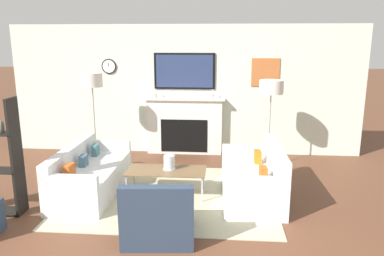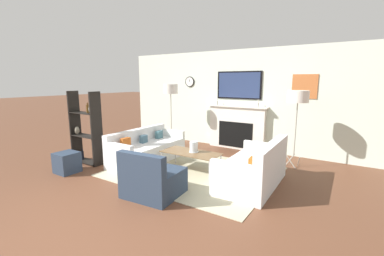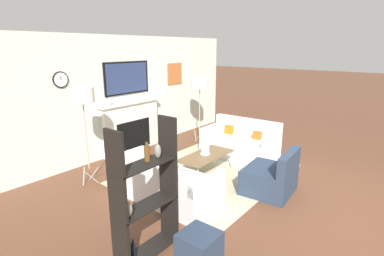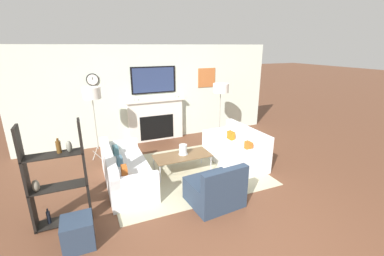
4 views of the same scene
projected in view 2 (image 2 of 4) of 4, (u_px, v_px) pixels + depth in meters
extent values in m
plane|color=brown|center=(100.00, 223.00, 3.43)|extent=(60.00, 60.00, 0.00)
cube|color=silver|center=(239.00, 100.00, 7.06)|extent=(7.38, 0.07, 2.70)
cube|color=silver|center=(237.00, 128.00, 7.11)|extent=(1.58, 0.16, 1.16)
cube|color=black|center=(235.00, 135.00, 7.07)|extent=(0.98, 0.01, 0.70)
cube|color=silver|center=(237.00, 106.00, 6.98)|extent=(1.70, 0.22, 0.04)
cylinder|color=#B2AD9E|center=(217.00, 103.00, 7.26)|extent=(0.04, 0.04, 0.10)
cylinder|color=white|center=(217.00, 100.00, 7.24)|extent=(0.03, 0.03, 0.09)
cylinder|color=#B2AD9E|center=(258.00, 105.00, 6.63)|extent=(0.04, 0.04, 0.10)
cylinder|color=white|center=(258.00, 101.00, 6.61)|extent=(0.03, 0.03, 0.09)
cube|color=black|center=(239.00, 85.00, 6.95)|extent=(1.26, 0.04, 0.74)
cube|color=navy|center=(239.00, 85.00, 6.93)|extent=(1.18, 0.01, 0.67)
cylinder|color=black|center=(190.00, 82.00, 7.78)|extent=(0.31, 0.02, 0.31)
cylinder|color=silver|center=(189.00, 82.00, 7.77)|extent=(0.27, 0.00, 0.27)
cube|color=black|center=(189.00, 81.00, 7.76)|extent=(0.01, 0.00, 0.07)
cube|color=#B66332|center=(305.00, 86.00, 6.07)|extent=(0.57, 0.02, 0.57)
cube|color=#B1AB8B|center=(193.00, 172.00, 5.35)|extent=(3.21, 2.60, 0.01)
cube|color=silver|center=(148.00, 153.00, 5.98)|extent=(0.81, 1.88, 0.44)
cube|color=silver|center=(137.00, 135.00, 6.08)|extent=(0.16, 1.88, 0.30)
cube|color=silver|center=(171.00, 133.00, 6.66)|extent=(0.81, 0.10, 0.18)
cube|color=silver|center=(118.00, 148.00, 5.19)|extent=(0.81, 0.10, 0.18)
cube|color=#426B76|center=(159.00, 135.00, 6.45)|extent=(0.11, 0.20, 0.19)
cube|color=#456679|center=(144.00, 139.00, 5.99)|extent=(0.11, 0.18, 0.18)
cube|color=#B3551F|center=(126.00, 143.00, 5.52)|extent=(0.11, 0.22, 0.22)
cube|color=silver|center=(251.00, 173.00, 4.65)|extent=(0.89, 1.66, 0.45)
cube|color=silver|center=(272.00, 154.00, 4.39)|extent=(0.19, 1.64, 0.38)
cube|color=silver|center=(236.00, 169.00, 3.95)|extent=(0.86, 0.12, 0.18)
cube|color=silver|center=(264.00, 147.00, 5.24)|extent=(0.86, 0.12, 0.18)
cube|color=#C05319|center=(253.00, 163.00, 4.22)|extent=(0.11, 0.19, 0.18)
cube|color=#B65E14|center=(265.00, 152.00, 4.82)|extent=(0.11, 0.21, 0.20)
cube|color=#283549|center=(154.00, 182.00, 4.25)|extent=(0.91, 0.85, 0.43)
cube|color=#283549|center=(141.00, 165.00, 3.90)|extent=(0.86, 0.21, 0.35)
cube|color=brown|center=(191.00, 153.00, 5.32)|extent=(1.23, 0.57, 0.02)
cylinder|color=#B7B7BC|center=(162.00, 161.00, 5.46)|extent=(0.02, 0.02, 0.40)
cylinder|color=#B7B7BC|center=(209.00, 171.00, 4.85)|extent=(0.02, 0.02, 0.40)
cylinder|color=#B7B7BC|center=(176.00, 155.00, 5.86)|extent=(0.02, 0.02, 0.40)
cylinder|color=#B7B7BC|center=(221.00, 164.00, 5.25)|extent=(0.02, 0.02, 0.40)
cylinder|color=silver|center=(194.00, 147.00, 5.31)|extent=(0.17, 0.17, 0.22)
cylinder|color=silver|center=(194.00, 149.00, 5.32)|extent=(0.10, 0.10, 0.12)
cylinder|color=silver|center=(194.00, 152.00, 5.33)|extent=(0.20, 0.20, 0.01)
cylinder|color=#9E998E|center=(175.00, 142.00, 7.41)|extent=(0.09, 0.23, 0.29)
cylinder|color=#9E998E|center=(171.00, 141.00, 7.55)|extent=(0.17, 0.19, 0.29)
cylinder|color=#9E998E|center=(169.00, 142.00, 7.37)|extent=(0.23, 0.07, 0.29)
cylinder|color=#9E998E|center=(171.00, 116.00, 7.30)|extent=(0.02, 0.02, 1.24)
cylinder|color=white|center=(171.00, 89.00, 7.17)|extent=(0.40, 0.40, 0.26)
cylinder|color=#9E998E|center=(299.00, 161.00, 5.63)|extent=(0.09, 0.23, 0.27)
cylinder|color=#9E998E|center=(290.00, 160.00, 5.76)|extent=(0.17, 0.19, 0.27)
cylinder|color=#9E998E|center=(291.00, 162.00, 5.58)|extent=(0.23, 0.07, 0.27)
cylinder|color=#9E998E|center=(296.00, 129.00, 5.53)|extent=(0.02, 0.02, 1.16)
cylinder|color=white|center=(298.00, 97.00, 5.40)|extent=(0.44, 0.44, 0.25)
cube|color=black|center=(75.00, 126.00, 6.01)|extent=(0.04, 0.28, 1.65)
cube|color=black|center=(97.00, 130.00, 5.60)|extent=(0.04, 0.28, 1.65)
cube|color=black|center=(88.00, 161.00, 5.95)|extent=(0.82, 0.28, 0.02)
cube|color=black|center=(86.00, 136.00, 5.84)|extent=(0.82, 0.28, 0.01)
cube|color=black|center=(84.00, 113.00, 5.74)|extent=(0.82, 0.28, 0.02)
ellipsoid|color=gray|center=(77.00, 131.00, 5.95)|extent=(0.10, 0.10, 0.19)
cylinder|color=black|center=(83.00, 155.00, 6.06)|extent=(0.06, 0.06, 0.21)
cylinder|color=black|center=(82.00, 150.00, 6.03)|extent=(0.02, 0.02, 0.05)
ellipsoid|color=gray|center=(90.00, 109.00, 5.61)|extent=(0.08, 0.08, 0.17)
cylinder|color=brown|center=(88.00, 109.00, 5.71)|extent=(0.07, 0.07, 0.18)
cylinder|color=brown|center=(87.00, 104.00, 5.69)|extent=(0.03, 0.03, 0.04)
cube|color=#283549|center=(67.00, 162.00, 5.28)|extent=(0.41, 0.41, 0.42)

